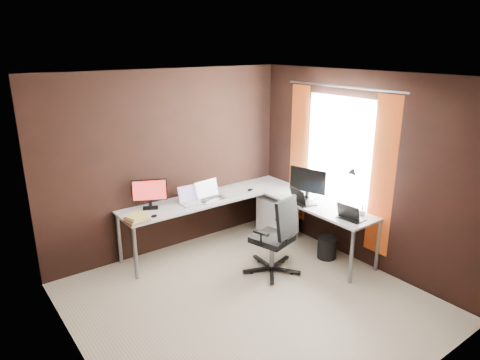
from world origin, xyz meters
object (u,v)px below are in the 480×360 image
(monitor_right, at_px, (308,182))
(wastebasket, at_px, (327,248))
(laptop_black_big, at_px, (301,200))
(desk_lamp, at_px, (357,186))
(monitor_left, at_px, (150,192))
(drawer_pedestal, at_px, (277,217))
(laptop_silver, at_px, (210,195))
(office_chair, at_px, (274,250))
(laptop_black_small, at_px, (350,216))
(laptop_white, at_px, (192,199))
(book_stack, at_px, (137,219))

(monitor_right, xyz_separation_m, wastebasket, (-0.00, -0.42, -0.84))
(monitor_right, height_order, laptop_black_big, monitor_right)
(desk_lamp, bearing_deg, monitor_left, 139.43)
(drawer_pedestal, relative_size, desk_lamp, 0.99)
(laptop_silver, relative_size, office_chair, 0.39)
(drawer_pedestal, distance_m, monitor_left, 2.00)
(laptop_black_small, bearing_deg, laptop_white, 31.48)
(monitor_right, relative_size, wastebasket, 1.78)
(laptop_black_big, distance_m, book_stack, 2.18)
(drawer_pedestal, bearing_deg, wastebasket, -85.77)
(laptop_white, xyz_separation_m, laptop_silver, (0.27, -0.02, 0.00))
(laptop_black_small, bearing_deg, laptop_black_big, 1.58)
(laptop_black_small, bearing_deg, desk_lamp, -73.01)
(office_chair, relative_size, wastebasket, 3.48)
(book_stack, bearing_deg, drawer_pedestal, -3.97)
(laptop_silver, bearing_deg, laptop_black_big, -50.18)
(book_stack, height_order, wastebasket, book_stack)
(monitor_left, distance_m, laptop_black_small, 2.58)
(monitor_right, xyz_separation_m, desk_lamp, (0.08, -0.76, 0.13))
(laptop_black_small, bearing_deg, laptop_silver, 25.48)
(book_stack, relative_size, wastebasket, 1.00)
(monitor_left, bearing_deg, book_stack, -110.45)
(laptop_silver, bearing_deg, laptop_black_small, -64.37)
(laptop_white, height_order, laptop_black_big, laptop_white)
(drawer_pedestal, relative_size, wastebasket, 2.03)
(drawer_pedestal, xyz_separation_m, desk_lamp, (0.15, -1.29, 0.81))
(office_chair, distance_m, wastebasket, 0.85)
(laptop_black_big, distance_m, desk_lamp, 0.81)
(monitor_left, relative_size, wastebasket, 1.42)
(office_chair, bearing_deg, laptop_white, 100.96)
(book_stack, relative_size, office_chair, 0.29)
(monitor_left, xyz_separation_m, wastebasket, (1.90, -1.41, -0.81))
(office_chair, height_order, wastebasket, office_chair)
(laptop_black_big, height_order, laptop_black_small, laptop_black_big)
(monitor_left, relative_size, laptop_silver, 1.03)
(laptop_white, distance_m, desk_lamp, 2.18)
(laptop_black_small, bearing_deg, book_stack, 49.23)
(monitor_left, relative_size, book_stack, 1.42)
(monitor_left, height_order, wastebasket, monitor_left)
(office_chair, bearing_deg, wastebasket, -24.77)
(laptop_white, bearing_deg, laptop_black_big, -35.56)
(laptop_white, bearing_deg, monitor_left, 167.02)
(laptop_white, height_order, office_chair, office_chair)
(laptop_black_big, bearing_deg, drawer_pedestal, -1.31)
(laptop_black_big, relative_size, wastebasket, 1.25)
(drawer_pedestal, bearing_deg, monitor_left, 165.67)
(laptop_white, distance_m, office_chair, 1.32)
(wastebasket, bearing_deg, laptop_silver, 131.21)
(laptop_black_small, bearing_deg, wastebasket, -17.89)
(drawer_pedestal, distance_m, laptop_black_big, 0.78)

